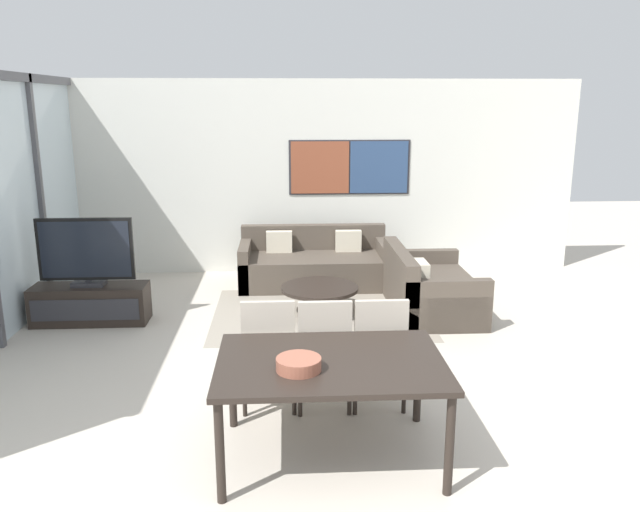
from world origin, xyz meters
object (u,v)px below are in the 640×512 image
(fruit_bowl, at_px, (299,363))
(sofa_side, at_px, (426,291))
(dining_chair_left, at_px, (269,350))
(tv_console, at_px, (91,304))
(coffee_table, at_px, (320,293))
(dining_table, at_px, (331,369))
(dining_chair_centre, at_px, (324,350))
(dining_chair_right, at_px, (379,349))
(television, at_px, (86,253))
(sofa_main, at_px, (314,265))

(fruit_bowl, bearing_deg, sofa_side, 63.83)
(sofa_side, relative_size, dining_chair_left, 1.60)
(tv_console, distance_m, coffee_table, 2.65)
(coffee_table, distance_m, fruit_bowl, 3.32)
(sofa_side, bearing_deg, dining_table, 156.06)
(dining_chair_centre, xyz_separation_m, dining_chair_right, (0.45, 0.01, 0.00))
(coffee_table, distance_m, dining_table, 3.14)
(tv_console, bearing_deg, coffee_table, 3.28)
(television, distance_m, dining_table, 3.91)
(television, bearing_deg, dining_chair_centre, -41.31)
(television, distance_m, dining_chair_left, 3.06)
(coffee_table, height_order, dining_table, dining_table)
(dining_chair_centre, bearing_deg, tv_console, 138.70)
(tv_console, distance_m, dining_chair_left, 3.06)
(tv_console, xyz_separation_m, dining_chair_centre, (2.55, -2.24, 0.30))
(dining_chair_centre, distance_m, dining_chair_right, 0.45)
(dining_chair_right, distance_m, fruit_bowl, 1.14)
(sofa_side, height_order, dining_chair_left, dining_chair_left)
(dining_chair_left, distance_m, fruit_bowl, 0.97)
(sofa_side, height_order, dining_table, sofa_side)
(tv_console, relative_size, television, 1.22)
(tv_console, bearing_deg, sofa_main, 28.92)
(dining_chair_left, distance_m, dining_chair_right, 0.89)
(television, distance_m, sofa_main, 3.08)
(fruit_bowl, bearing_deg, tv_console, 126.77)
(tv_console, bearing_deg, fruit_bowl, -53.23)
(dining_chair_left, relative_size, dining_chair_centre, 1.00)
(television, bearing_deg, tv_console, -90.00)
(television, relative_size, dining_chair_right, 1.09)
(dining_chair_right, bearing_deg, dining_table, -121.76)
(sofa_side, bearing_deg, sofa_main, 44.75)
(television, relative_size, coffee_table, 1.15)
(television, bearing_deg, dining_table, -49.25)
(dining_chair_left, xyz_separation_m, fruit_bowl, (0.22, -0.90, 0.27))
(dining_table, xyz_separation_m, dining_chair_left, (-0.45, 0.75, -0.15))
(sofa_side, distance_m, fruit_bowl, 3.69)
(television, bearing_deg, coffee_table, 3.26)
(television, distance_m, coffee_table, 2.71)
(sofa_main, relative_size, dining_chair_left, 2.11)
(television, height_order, dining_chair_right, television)
(sofa_main, relative_size, sofa_side, 1.32)
(television, xyz_separation_m, dining_chair_centre, (2.55, -2.24, -0.31))
(sofa_side, distance_m, dining_chair_centre, 2.79)
(dining_chair_right, bearing_deg, tv_console, 143.29)
(coffee_table, bearing_deg, fruit_bowl, -95.65)
(sofa_main, xyz_separation_m, fruit_bowl, (-0.32, -4.57, 0.53))
(fruit_bowl, bearing_deg, dining_table, 34.59)
(coffee_table, height_order, dining_chair_left, dining_chair_left)
(tv_console, xyz_separation_m, dining_chair_left, (2.10, -2.21, 0.30))
(tv_console, xyz_separation_m, dining_table, (2.55, -2.96, 0.46))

